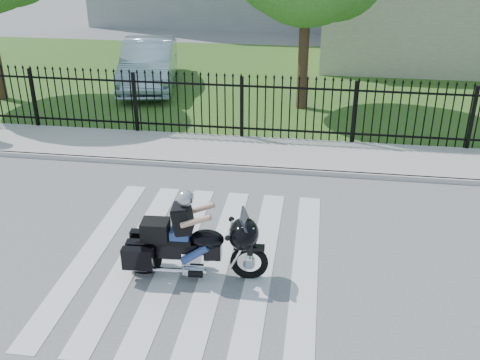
# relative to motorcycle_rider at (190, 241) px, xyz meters

# --- Properties ---
(ground) EXTENTS (120.00, 120.00, 0.00)m
(ground) POSITION_rel_motorcycle_rider_xyz_m (-0.02, 0.45, -0.69)
(ground) COLOR slate
(ground) RESTS_ON ground
(crosswalk) EXTENTS (5.00, 5.50, 0.01)m
(crosswalk) POSITION_rel_motorcycle_rider_xyz_m (-0.02, 0.45, -0.69)
(crosswalk) COLOR silver
(crosswalk) RESTS_ON ground
(sidewalk) EXTENTS (40.00, 2.00, 0.12)m
(sidewalk) POSITION_rel_motorcycle_rider_xyz_m (-0.02, 5.45, -0.63)
(sidewalk) COLOR #ADAAA3
(sidewalk) RESTS_ON ground
(curb) EXTENTS (40.00, 0.12, 0.12)m
(curb) POSITION_rel_motorcycle_rider_xyz_m (-0.02, 4.45, -0.63)
(curb) COLOR #ADAAA3
(curb) RESTS_ON ground
(grass_strip) EXTENTS (40.00, 12.00, 0.02)m
(grass_strip) POSITION_rel_motorcycle_rider_xyz_m (-0.02, 12.45, -0.68)
(grass_strip) COLOR #345B1F
(grass_strip) RESTS_ON ground
(iron_fence) EXTENTS (26.00, 0.04, 1.80)m
(iron_fence) POSITION_rel_motorcycle_rider_xyz_m (-0.02, 6.45, 0.21)
(iron_fence) COLOR black
(iron_fence) RESTS_ON ground
(building_low) EXTENTS (10.00, 6.00, 3.50)m
(building_low) POSITION_rel_motorcycle_rider_xyz_m (6.98, 16.45, 1.06)
(building_low) COLOR beige
(building_low) RESTS_ON ground
(motorcycle_rider) EXTENTS (2.56, 0.85, 1.69)m
(motorcycle_rider) POSITION_rel_motorcycle_rider_xyz_m (0.00, 0.00, 0.00)
(motorcycle_rider) COLOR black
(motorcycle_rider) RESTS_ON ground
(parked_car) EXTENTS (2.67, 5.23, 1.64)m
(parked_car) POSITION_rel_motorcycle_rider_xyz_m (-4.03, 11.10, 0.15)
(parked_car) COLOR #9AB0C2
(parked_car) RESTS_ON grass_strip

